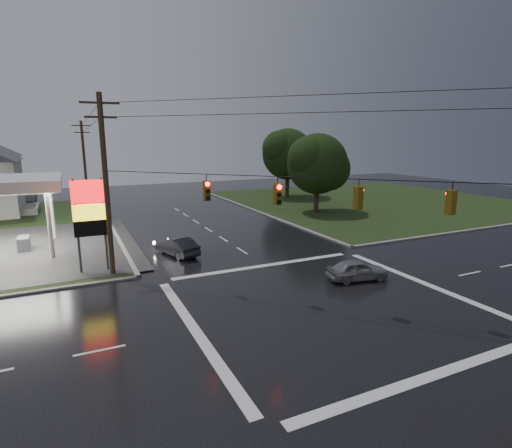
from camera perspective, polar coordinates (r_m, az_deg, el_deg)
name	(u,v)px	position (r m, az deg, el deg)	size (l,w,h in m)	color
ground	(326,304)	(21.42, 9.94, -11.13)	(120.00, 120.00, 0.00)	black
grass_ne	(373,201)	(56.93, 16.40, 3.21)	(36.00, 36.00, 0.08)	black
pylon_sign	(90,210)	(26.85, -22.68, 1.80)	(2.00, 0.35, 6.00)	#59595E
utility_pole_nw	(106,184)	(25.69, -20.64, 5.39)	(2.20, 0.32, 11.00)	#382619
utility_pole_n	(85,163)	(54.09, -23.29, 8.07)	(2.20, 0.32, 10.50)	#382619
traffic_signals	(331,179)	(19.80, 10.70, 6.38)	(26.87, 26.87, 1.47)	black
tree_ne_near	(318,164)	(45.93, 8.91, 8.46)	(7.99, 6.80, 8.98)	black
tree_ne_far	(289,154)	(57.66, 4.68, 9.90)	(8.46, 7.20, 9.80)	black
car_north	(177,246)	(29.77, -11.24, -3.13)	(1.43, 4.09, 1.35)	black
car_crossing	(357,270)	(24.99, 14.25, -6.36)	(1.48, 3.68, 1.26)	slate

